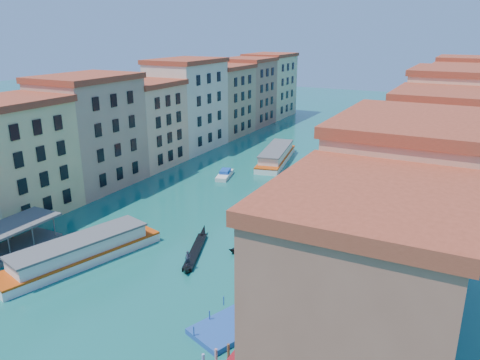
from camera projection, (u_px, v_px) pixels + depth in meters
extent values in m
cube|color=#D4BC7C|center=(14.00, 161.00, 70.48)|extent=(12.00, 15.00, 17.00)
cube|color=maroon|center=(5.00, 102.00, 67.69)|extent=(12.80, 15.40, 1.00)
cube|color=tan|center=(91.00, 134.00, 83.70)|extent=(12.00, 17.00, 19.00)
cube|color=maroon|center=(85.00, 78.00, 80.60)|extent=(12.80, 17.40, 1.00)
cube|color=#DDAC82|center=(145.00, 126.00, 97.20)|extent=(12.00, 14.00, 16.50)
cube|color=maroon|center=(143.00, 83.00, 94.49)|extent=(12.80, 14.40, 1.00)
cube|color=beige|center=(187.00, 107.00, 110.20)|extent=(12.00, 18.00, 20.00)
cube|color=maroon|center=(186.00, 61.00, 106.94)|extent=(12.80, 18.40, 1.00)
cube|color=tan|center=(223.00, 102.00, 124.97)|extent=(12.00, 16.00, 17.50)
cube|color=maroon|center=(222.00, 67.00, 122.10)|extent=(12.80, 16.40, 1.00)
cube|color=#A06B53|center=(248.00, 93.00, 137.92)|extent=(12.00, 15.00, 18.50)
cube|color=maroon|center=(248.00, 59.00, 134.90)|extent=(12.80, 15.40, 1.00)
cube|color=#CCB886|center=(270.00, 87.00, 151.38)|extent=(12.00, 17.00, 19.00)
cube|color=maroon|center=(271.00, 55.00, 148.28)|extent=(12.80, 17.40, 1.00)
cube|color=brown|center=(361.00, 316.00, 32.64)|extent=(12.00, 15.00, 17.00)
cube|color=maroon|center=(372.00, 195.00, 29.85)|extent=(12.80, 15.40, 1.00)
cube|color=tan|center=(400.00, 222.00, 45.87)|extent=(12.00, 17.00, 19.00)
cube|color=maroon|center=(412.00, 122.00, 42.77)|extent=(12.80, 17.40, 1.00)
cube|color=beige|center=(419.00, 188.00, 59.37)|extent=(12.00, 14.00, 16.50)
cube|color=maroon|center=(428.00, 120.00, 56.65)|extent=(12.80, 14.40, 1.00)
cube|color=#B86A4F|center=(433.00, 155.00, 71.82)|extent=(12.00, 16.00, 18.00)
cube|color=maroon|center=(441.00, 93.00, 68.88)|extent=(12.80, 16.40, 1.00)
cube|color=tan|center=(443.00, 129.00, 85.89)|extent=(12.00, 18.00, 20.00)
cube|color=maroon|center=(451.00, 70.00, 82.64)|extent=(12.80, 18.40, 1.00)
cube|color=brown|center=(449.00, 121.00, 100.24)|extent=(12.00, 15.00, 17.50)
cube|color=maroon|center=(455.00, 77.00, 97.37)|extent=(12.80, 15.40, 1.00)
cube|color=tan|center=(454.00, 108.00, 113.20)|extent=(12.00, 16.00, 18.50)
cube|color=maroon|center=(460.00, 66.00, 110.18)|extent=(12.80, 16.40, 1.00)
cube|color=#BA725D|center=(459.00, 97.00, 127.00)|extent=(12.00, 17.00, 19.50)
cube|color=maroon|center=(464.00, 58.00, 123.83)|extent=(12.80, 17.40, 1.00)
cube|color=#B0AA8E|center=(387.00, 181.00, 87.23)|extent=(4.00, 140.00, 1.00)
cube|color=maroon|center=(258.00, 349.00, 37.73)|extent=(3.20, 13.50, 0.25)
cylinder|color=#545457|center=(265.00, 329.00, 42.61)|extent=(0.12, 0.12, 3.00)
cube|color=maroon|center=(320.00, 264.00, 51.26)|extent=(3.20, 15.30, 0.25)
cylinder|color=#545457|center=(291.00, 295.00, 48.02)|extent=(0.12, 0.12, 3.00)
cylinder|color=#545457|center=(321.00, 255.00, 56.65)|extent=(0.12, 0.12, 3.00)
cube|color=maroon|center=(355.00, 216.00, 64.38)|extent=(3.20, 12.60, 0.25)
cylinder|color=#545457|center=(336.00, 235.00, 61.90)|extent=(0.12, 0.12, 3.00)
cylinder|color=#545457|center=(352.00, 214.00, 69.00)|extent=(0.12, 0.12, 3.00)
cylinder|color=brown|center=(228.00, 360.00, 38.92)|extent=(0.24, 0.24, 3.20)
cylinder|color=brown|center=(247.00, 319.00, 44.51)|extent=(0.24, 0.24, 3.20)
cylinder|color=brown|center=(258.00, 315.00, 45.10)|extent=(0.24, 0.24, 3.20)
cylinder|color=brown|center=(267.00, 311.00, 45.69)|extent=(0.24, 0.24, 3.20)
cylinder|color=brown|center=(293.00, 265.00, 54.67)|extent=(0.24, 0.24, 3.20)
cylinder|color=brown|center=(301.00, 262.00, 55.25)|extent=(0.24, 0.24, 3.20)
cylinder|color=brown|center=(308.00, 260.00, 55.84)|extent=(0.24, 0.24, 3.20)
cylinder|color=brown|center=(328.00, 222.00, 66.51)|extent=(0.24, 0.24, 3.20)
cylinder|color=brown|center=(334.00, 221.00, 67.10)|extent=(0.24, 0.24, 3.20)
cylinder|color=brown|center=(340.00, 219.00, 67.68)|extent=(0.24, 0.24, 3.20)
cylinder|color=brown|center=(359.00, 186.00, 81.74)|extent=(0.24, 0.24, 3.20)
cylinder|color=brown|center=(363.00, 185.00, 82.32)|extent=(0.24, 0.24, 3.20)
cylinder|color=brown|center=(368.00, 184.00, 82.91)|extent=(0.24, 0.24, 3.20)
cylinder|color=brown|center=(12.00, 233.00, 63.11)|extent=(0.24, 0.24, 3.20)
cube|color=white|center=(81.00, 257.00, 57.93)|extent=(10.13, 21.21, 1.24)
cube|color=silver|center=(80.00, 247.00, 57.52)|extent=(8.50, 17.08, 1.66)
cube|color=#545457|center=(79.00, 240.00, 57.21)|extent=(8.94, 17.66, 0.26)
cube|color=#BF410B|center=(81.00, 253.00, 57.76)|extent=(10.18, 21.22, 0.26)
cube|color=white|center=(276.00, 159.00, 101.35)|extent=(8.71, 21.40, 1.25)
cube|color=silver|center=(276.00, 153.00, 100.93)|extent=(7.38, 17.20, 1.67)
cube|color=#545457|center=(276.00, 148.00, 100.63)|extent=(7.79, 17.78, 0.26)
cube|color=#BF410B|center=(276.00, 156.00, 101.18)|extent=(8.76, 21.41, 0.26)
cube|color=black|center=(195.00, 251.00, 60.21)|extent=(4.69, 9.84, 0.50)
cone|color=black|center=(203.00, 231.00, 65.35)|extent=(1.73, 2.45, 1.87)
cone|color=black|center=(186.00, 270.00, 54.84)|extent=(1.59, 2.09, 1.65)
imported|color=#242434|center=(188.00, 259.00, 55.84)|extent=(0.82, 0.68, 1.93)
cube|color=black|center=(260.00, 241.00, 63.09)|extent=(4.38, 8.66, 0.45)
cone|color=black|center=(286.00, 229.00, 66.03)|extent=(1.58, 2.18, 1.66)
cone|color=black|center=(232.00, 250.00, 59.94)|extent=(1.45, 1.86, 1.47)
imported|color=#222128|center=(239.00, 242.00, 60.44)|extent=(1.01, 0.91, 1.71)
cube|color=black|center=(287.00, 181.00, 87.99)|extent=(3.11, 10.22, 0.51)
cone|color=black|center=(292.00, 170.00, 93.01)|extent=(1.42, 2.42, 1.90)
cone|color=black|center=(281.00, 189.00, 82.74)|extent=(1.35, 2.03, 1.67)
cube|color=silver|center=(225.00, 175.00, 90.89)|extent=(3.79, 7.01, 0.76)
cube|color=#1445A9|center=(225.00, 171.00, 91.12)|extent=(2.41, 3.22, 0.67)
cube|color=silver|center=(335.00, 138.00, 121.82)|extent=(3.30, 6.75, 0.74)
cube|color=#1445A9|center=(336.00, 135.00, 121.96)|extent=(2.19, 3.05, 0.65)
cube|color=#20499A|center=(228.00, 327.00, 44.85)|extent=(6.70, 8.00, 0.57)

